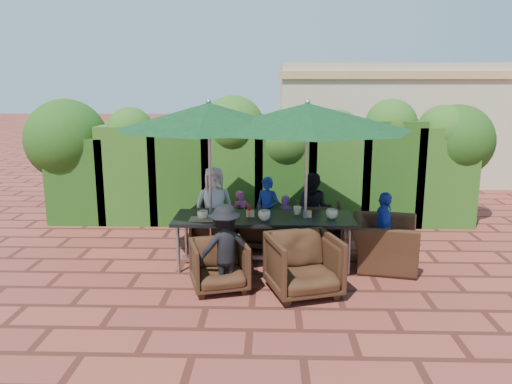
{
  "coord_description": "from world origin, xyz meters",
  "views": [
    {
      "loc": [
        0.22,
        -7.29,
        2.65
      ],
      "look_at": [
        -0.01,
        0.4,
        1.0
      ],
      "focal_mm": 35.0,
      "sensor_mm": 36.0,
      "label": 1
    }
  ],
  "objects_px": {
    "dining_table": "(264,222)",
    "chair_end_right": "(384,235)",
    "umbrella_right": "(307,117)",
    "umbrella_left": "(209,116)",
    "chair_near_left": "(219,263)",
    "chair_far_right": "(318,222)",
    "chair_near_right": "(304,262)",
    "chair_far_left": "(217,223)",
    "chair_far_mid": "(259,226)"
  },
  "relations": [
    {
      "from": "umbrella_right",
      "to": "chair_far_right",
      "type": "xyz_separation_m",
      "value": [
        0.3,
        1.06,
        -1.82
      ]
    },
    {
      "from": "chair_near_left",
      "to": "chair_near_right",
      "type": "xyz_separation_m",
      "value": [
        1.1,
        -0.12,
        0.07
      ]
    },
    {
      "from": "chair_near_right",
      "to": "chair_far_left",
      "type": "bearing_deg",
      "value": 106.51
    },
    {
      "from": "umbrella_right",
      "to": "umbrella_left",
      "type": "bearing_deg",
      "value": 174.99
    },
    {
      "from": "umbrella_left",
      "to": "chair_far_mid",
      "type": "height_order",
      "value": "umbrella_left"
    },
    {
      "from": "chair_near_left",
      "to": "chair_near_right",
      "type": "bearing_deg",
      "value": -22.18
    },
    {
      "from": "chair_far_right",
      "to": "chair_near_left",
      "type": "distance_m",
      "value": 2.43
    },
    {
      "from": "umbrella_right",
      "to": "chair_end_right",
      "type": "xyz_separation_m",
      "value": [
        1.18,
        0.08,
        -1.74
      ]
    },
    {
      "from": "chair_far_mid",
      "to": "chair_near_right",
      "type": "relative_size",
      "value": 0.83
    },
    {
      "from": "chair_far_mid",
      "to": "umbrella_left",
      "type": "bearing_deg",
      "value": 60.76
    },
    {
      "from": "umbrella_left",
      "to": "chair_end_right",
      "type": "distance_m",
      "value": 3.11
    },
    {
      "from": "chair_far_right",
      "to": "chair_end_right",
      "type": "height_order",
      "value": "chair_end_right"
    },
    {
      "from": "dining_table",
      "to": "chair_end_right",
      "type": "xyz_separation_m",
      "value": [
        1.79,
        0.03,
        -0.2
      ]
    },
    {
      "from": "umbrella_left",
      "to": "chair_far_right",
      "type": "height_order",
      "value": "umbrella_left"
    },
    {
      "from": "chair_near_left",
      "to": "chair_near_right",
      "type": "distance_m",
      "value": 1.11
    },
    {
      "from": "chair_near_left",
      "to": "chair_end_right",
      "type": "height_order",
      "value": "chair_end_right"
    },
    {
      "from": "chair_far_left",
      "to": "chair_near_right",
      "type": "xyz_separation_m",
      "value": [
        1.33,
        -1.98,
        0.04
      ]
    },
    {
      "from": "chair_near_left",
      "to": "chair_near_right",
      "type": "height_order",
      "value": "chair_near_right"
    },
    {
      "from": "umbrella_left",
      "to": "chair_near_left",
      "type": "bearing_deg",
      "value": -77.45
    },
    {
      "from": "umbrella_left",
      "to": "chair_end_right",
      "type": "xyz_separation_m",
      "value": [
        2.58,
        -0.04,
        -1.74
      ]
    },
    {
      "from": "umbrella_left",
      "to": "chair_near_left",
      "type": "xyz_separation_m",
      "value": [
        0.22,
        -0.99,
        -1.85
      ]
    },
    {
      "from": "chair_far_right",
      "to": "chair_near_left",
      "type": "relative_size",
      "value": 1.1
    },
    {
      "from": "chair_far_left",
      "to": "chair_far_right",
      "type": "xyz_separation_m",
      "value": [
        1.71,
        0.07,
        0.01
      ]
    },
    {
      "from": "dining_table",
      "to": "chair_near_left",
      "type": "height_order",
      "value": "dining_table"
    },
    {
      "from": "umbrella_right",
      "to": "chair_far_left",
      "type": "distance_m",
      "value": 2.51
    },
    {
      "from": "umbrella_right",
      "to": "chair_far_left",
      "type": "relative_size",
      "value": 3.81
    },
    {
      "from": "chair_far_mid",
      "to": "chair_end_right",
      "type": "distance_m",
      "value": 2.06
    },
    {
      "from": "dining_table",
      "to": "chair_near_right",
      "type": "distance_m",
      "value": 1.19
    },
    {
      "from": "chair_far_mid",
      "to": "chair_near_right",
      "type": "height_order",
      "value": "chair_near_right"
    },
    {
      "from": "chair_far_left",
      "to": "chair_far_mid",
      "type": "distance_m",
      "value": 0.72
    },
    {
      "from": "dining_table",
      "to": "chair_near_left",
      "type": "bearing_deg",
      "value": -121.82
    },
    {
      "from": "umbrella_right",
      "to": "chair_near_right",
      "type": "height_order",
      "value": "umbrella_right"
    },
    {
      "from": "chair_far_left",
      "to": "chair_far_right",
      "type": "relative_size",
      "value": 0.97
    },
    {
      "from": "umbrella_left",
      "to": "chair_end_right",
      "type": "height_order",
      "value": "umbrella_left"
    },
    {
      "from": "chair_far_mid",
      "to": "chair_end_right",
      "type": "bearing_deg",
      "value": 168.12
    },
    {
      "from": "chair_far_left",
      "to": "chair_near_left",
      "type": "height_order",
      "value": "chair_far_left"
    },
    {
      "from": "dining_table",
      "to": "chair_near_left",
      "type": "distance_m",
      "value": 1.13
    },
    {
      "from": "chair_far_left",
      "to": "chair_near_right",
      "type": "relative_size",
      "value": 0.9
    },
    {
      "from": "chair_far_right",
      "to": "chair_near_right",
      "type": "bearing_deg",
      "value": 83.66
    },
    {
      "from": "chair_end_right",
      "to": "umbrella_left",
      "type": "bearing_deg",
      "value": 101.51
    },
    {
      "from": "chair_far_left",
      "to": "umbrella_right",
      "type": "bearing_deg",
      "value": 151.67
    },
    {
      "from": "chair_end_right",
      "to": "chair_near_left",
      "type": "bearing_deg",
      "value": 124.31
    },
    {
      "from": "umbrella_left",
      "to": "chair_far_right",
      "type": "relative_size",
      "value": 3.38
    },
    {
      "from": "chair_far_mid",
      "to": "chair_near_left",
      "type": "height_order",
      "value": "chair_near_left"
    },
    {
      "from": "chair_far_mid",
      "to": "chair_near_left",
      "type": "distance_m",
      "value": 1.85
    },
    {
      "from": "chair_end_right",
      "to": "chair_near_right",
      "type": "bearing_deg",
      "value": 142.74
    },
    {
      "from": "chair_far_mid",
      "to": "chair_far_left",
      "type": "bearing_deg",
      "value": 6.12
    },
    {
      "from": "chair_near_right",
      "to": "chair_end_right",
      "type": "xyz_separation_m",
      "value": [
        1.26,
        1.07,
        0.04
      ]
    },
    {
      "from": "chair_far_right",
      "to": "chair_near_right",
      "type": "distance_m",
      "value": 2.09
    },
    {
      "from": "chair_far_right",
      "to": "chair_near_right",
      "type": "height_order",
      "value": "chair_near_right"
    }
  ]
}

